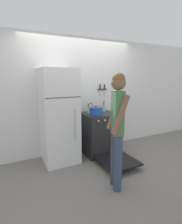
% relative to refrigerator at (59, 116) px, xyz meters
% --- Properties ---
extents(ground_plane, '(14.00, 14.00, 0.00)m').
position_rel_refrigerator_xyz_m(ground_plane, '(0.61, 0.33, -0.93)').
color(ground_plane, slate).
extents(wall_back, '(10.00, 0.06, 2.55)m').
position_rel_refrigerator_xyz_m(wall_back, '(0.61, 0.36, 0.35)').
color(wall_back, silver).
rests_on(wall_back, ground_plane).
extents(refrigerator, '(0.67, 0.69, 1.85)m').
position_rel_refrigerator_xyz_m(refrigerator, '(0.00, 0.00, 0.00)').
color(refrigerator, white).
rests_on(refrigerator, ground_plane).
extents(stove_range, '(0.73, 1.42, 0.91)m').
position_rel_refrigerator_xyz_m(stove_range, '(0.91, -0.05, -0.47)').
color(stove_range, '#232326').
rests_on(stove_range, ground_plane).
extents(dutch_oven_pot, '(0.31, 0.27, 0.20)m').
position_rel_refrigerator_xyz_m(dutch_oven_pot, '(0.74, -0.15, 0.07)').
color(dutch_oven_pot, '#1E4C9E').
rests_on(dutch_oven_pot, stove_range).
extents(tea_kettle, '(0.20, 0.16, 0.22)m').
position_rel_refrigerator_xyz_m(tea_kettle, '(0.76, 0.12, 0.05)').
color(tea_kettle, silver).
rests_on(tea_kettle, stove_range).
extents(utensil_jar, '(0.11, 0.11, 0.26)m').
position_rel_refrigerator_xyz_m(utensil_jar, '(1.09, 0.13, 0.06)').
color(utensil_jar, '#B7BABF').
rests_on(utensil_jar, stove_range).
extents(person, '(0.35, 0.41, 1.75)m').
position_rel_refrigerator_xyz_m(person, '(0.50, -1.25, 0.07)').
color(person, '#38425B').
rests_on(person, ground_plane).
extents(wall_knife_strip, '(0.24, 0.03, 0.31)m').
position_rel_refrigerator_xyz_m(wall_knife_strip, '(1.16, 0.31, 0.49)').
color(wall_knife_strip, brown).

